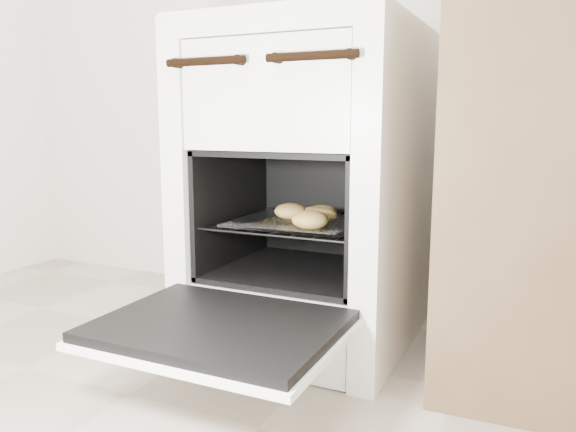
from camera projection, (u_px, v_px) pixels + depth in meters
stove at (309, 192)px, 1.55m from camera, size 0.56×0.62×0.86m
oven_door at (220, 329)px, 1.16m from camera, size 0.51×0.39×0.04m
oven_rack at (300, 223)px, 1.51m from camera, size 0.41×0.39×0.01m
foil_sheet at (297, 222)px, 1.49m from camera, size 0.32×0.28×0.01m
baked_rolls at (310, 214)px, 1.47m from camera, size 0.22×0.27×0.04m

